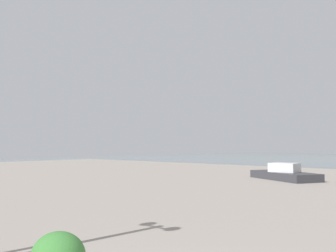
% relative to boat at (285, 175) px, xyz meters
% --- Properties ---
extents(boat, '(3.99, 3.11, 0.95)m').
position_rel_boat_xyz_m(boat, '(0.00, 0.00, 0.00)').
color(boat, '#333338').
rests_on(boat, ground).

